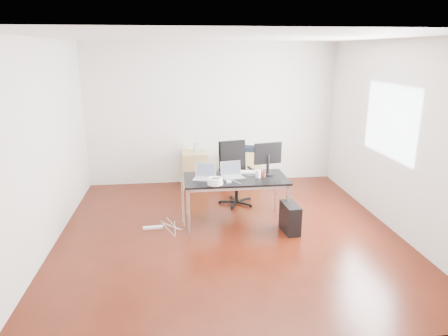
{
  "coord_description": "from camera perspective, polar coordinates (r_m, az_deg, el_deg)",
  "views": [
    {
      "loc": [
        -0.73,
        -5.45,
        2.64
      ],
      "look_at": [
        0.0,
        0.55,
        0.85
      ],
      "focal_mm": 32.0,
      "sensor_mm": 36.0,
      "label": 1
    }
  ],
  "objects": [
    {
      "name": "speaker",
      "position": [
        7.92,
        -4.0,
        2.94
      ],
      "size": [
        0.11,
        0.1,
        0.18
      ],
      "primitive_type": "cube",
      "rotation": [
        0.0,
        0.0,
        0.23
      ],
      "color": "#9E9E9E",
      "rests_on": "filing_cabinet_left"
    },
    {
      "name": "filing_cabinet_left",
      "position": [
        8.02,
        -4.17,
        -0.14
      ],
      "size": [
        0.5,
        0.5,
        0.7
      ],
      "primitive_type": "cube",
      "color": "tan",
      "rests_on": "ground"
    },
    {
      "name": "cup_brown",
      "position": [
        6.28,
        5.64,
        -0.8
      ],
      "size": [
        0.09,
        0.09,
        0.1
      ],
      "primitive_type": "cylinder",
      "rotation": [
        0.0,
        0.0,
        0.18
      ],
      "color": "brown",
      "rests_on": "desk"
    },
    {
      "name": "room_shell",
      "position": [
        5.64,
        1.04,
        3.84
      ],
      "size": [
        5.0,
        5.0,
        5.0
      ],
      "color": "#381006",
      "rests_on": "ground"
    },
    {
      "name": "wastebasket",
      "position": [
        7.94,
        0.38,
        -1.86
      ],
      "size": [
        0.27,
        0.27,
        0.28
      ],
      "primitive_type": "cylinder",
      "rotation": [
        0.0,
        0.0,
        0.16
      ],
      "color": "black",
      "rests_on": "ground"
    },
    {
      "name": "desk",
      "position": [
        6.23,
        1.66,
        -1.86
      ],
      "size": [
        1.6,
        0.8,
        0.73
      ],
      "color": "black",
      "rests_on": "ground"
    },
    {
      "name": "laptop_left",
      "position": [
        6.16,
        -2.73,
        -1.04
      ],
      "size": [
        0.39,
        0.34,
        0.23
      ],
      "rotation": [
        0.0,
        0.0,
        -0.29
      ],
      "color": "silver",
      "rests_on": "desk"
    },
    {
      "name": "monitor",
      "position": [
        6.37,
        6.28,
        1.61
      ],
      "size": [
        0.45,
        0.26,
        0.51
      ],
      "rotation": [
        0.0,
        0.0,
        0.18
      ],
      "color": "black",
      "rests_on": "desk"
    },
    {
      "name": "pc_tower",
      "position": [
        6.12,
        9.41,
        -7.03
      ],
      "size": [
        0.23,
        0.46,
        0.44
      ],
      "primitive_type": "cube",
      "rotation": [
        0.0,
        0.0,
        0.07
      ],
      "color": "black",
      "rests_on": "ground"
    },
    {
      "name": "laptop_right",
      "position": [
        6.24,
        1.14,
        -0.79
      ],
      "size": [
        0.37,
        0.31,
        0.23
      ],
      "rotation": [
        0.0,
        0.0,
        0.17
      ],
      "color": "silver",
      "rests_on": "desk"
    },
    {
      "name": "cable_coil",
      "position": [
        5.88,
        -1.26,
        -1.93
      ],
      "size": [
        0.24,
        0.24,
        0.11
      ],
      "rotation": [
        0.0,
        0.0,
        0.1
      ],
      "color": "white",
      "rests_on": "desk"
    },
    {
      "name": "navy_garment",
      "position": [
        8.01,
        3.36,
        2.78
      ],
      "size": [
        0.35,
        0.31,
        0.09
      ],
      "primitive_type": "cube",
      "rotation": [
        0.0,
        0.0,
        -0.25
      ],
      "color": "black",
      "rests_on": "filing_cabinet_right"
    },
    {
      "name": "cup_white",
      "position": [
        6.23,
        4.9,
        -0.84
      ],
      "size": [
        0.1,
        0.1,
        0.12
      ],
      "primitive_type": "cylinder",
      "rotation": [
        0.0,
        0.0,
        -0.27
      ],
      "color": "white",
      "rests_on": "desk"
    },
    {
      "name": "power_adapter",
      "position": [
        5.98,
        0.72,
        -1.98
      ],
      "size": [
        0.08,
        0.08,
        0.03
      ],
      "primitive_type": "cube",
      "rotation": [
        0.0,
        0.0,
        -0.08
      ],
      "color": "white",
      "rests_on": "desk"
    },
    {
      "name": "power_strip",
      "position": [
        6.3,
        -10.14,
        -8.37
      ],
      "size": [
        0.3,
        0.09,
        0.04
      ],
      "primitive_type": "cube",
      "rotation": [
        0.0,
        0.0,
        0.09
      ],
      "color": "white",
      "rests_on": "ground"
    },
    {
      "name": "office_chair",
      "position": [
        7.05,
        1.61,
        -0.28
      ],
      "size": [
        0.56,
        0.58,
        1.08
      ],
      "rotation": [
        0.0,
        0.0,
        0.2
      ],
      "color": "black",
      "rests_on": "ground"
    },
    {
      "name": "keyboard",
      "position": [
        6.48,
        3.4,
        -0.57
      ],
      "size": [
        0.46,
        0.2,
        0.02
      ],
      "primitive_type": "cube",
      "rotation": [
        0.0,
        0.0,
        -0.15
      ],
      "color": "white",
      "rests_on": "desk"
    },
    {
      "name": "filing_cabinet_right",
      "position": [
        8.13,
        3.28,
        0.11
      ],
      "size": [
        0.5,
        0.5,
        0.7
      ],
      "primitive_type": "cube",
      "color": "tan",
      "rests_on": "ground"
    }
  ]
}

